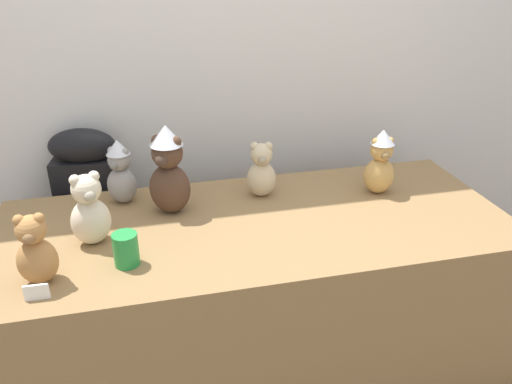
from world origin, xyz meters
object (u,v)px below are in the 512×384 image
at_px(teddy_bear_cream, 90,211).
at_px(teddy_bear_ash, 120,172).
at_px(display_table, 256,302).
at_px(instrument_case, 95,230).
at_px(teddy_bear_caramel, 36,251).
at_px(teddy_bear_honey, 380,163).
at_px(party_cup_green, 126,249).
at_px(teddy_bear_sand, 261,171).
at_px(teddy_bear_cocoa, 169,171).

xyz_separation_m(teddy_bear_cream, teddy_bear_ash, (0.10, 0.29, 0.01)).
distance_m(display_table, instrument_case, 0.83).
bearing_deg(teddy_bear_caramel, teddy_bear_ash, 64.24).
distance_m(display_table, teddy_bear_ash, 0.74).
height_order(teddy_bear_honey, teddy_bear_cream, teddy_bear_honey).
height_order(teddy_bear_caramel, party_cup_green, teddy_bear_caramel).
bearing_deg(teddy_bear_honey, party_cup_green, -158.74).
xyz_separation_m(display_table, party_cup_green, (-0.46, -0.18, 0.43)).
height_order(instrument_case, teddy_bear_cream, teddy_bear_cream).
xyz_separation_m(display_table, instrument_case, (-0.63, 0.52, 0.12)).
relative_size(instrument_case, party_cup_green, 8.90).
relative_size(display_table, teddy_bear_sand, 8.24).
distance_m(display_table, party_cup_green, 0.66).
bearing_deg(instrument_case, teddy_bear_sand, -16.13).
relative_size(instrument_case, teddy_bear_cocoa, 2.84).
bearing_deg(teddy_bear_cream, teddy_bear_sand, 1.99).
relative_size(display_table, instrument_case, 1.93).
bearing_deg(teddy_bear_cocoa, instrument_case, 160.30).
height_order(teddy_bear_honey, teddy_bear_sand, teddy_bear_honey).
height_order(teddy_bear_sand, party_cup_green, teddy_bear_sand).
bearing_deg(teddy_bear_caramel, teddy_bear_cream, 54.85).
xyz_separation_m(teddy_bear_caramel, teddy_bear_cocoa, (0.42, 0.37, 0.06)).
bearing_deg(instrument_case, teddy_bear_honey, -10.68).
bearing_deg(teddy_bear_cream, teddy_bear_caramel, -143.01).
relative_size(teddy_bear_caramel, party_cup_green, 2.11).
bearing_deg(teddy_bear_cream, teddy_bear_honey, -9.94).
bearing_deg(teddy_bear_honey, teddy_bear_cocoa, -177.37).
distance_m(teddy_bear_ash, party_cup_green, 0.46).
bearing_deg(display_table, teddy_bear_honey, 12.81).
height_order(teddy_bear_caramel, teddy_bear_ash, teddy_bear_ash).
height_order(instrument_case, teddy_bear_sand, instrument_case).
bearing_deg(teddy_bear_ash, teddy_bear_honey, 21.34).
relative_size(teddy_bear_sand, teddy_bear_cream, 0.88).
xyz_separation_m(display_table, teddy_bear_cream, (-0.57, -0.01, 0.49)).
height_order(teddy_bear_sand, teddy_bear_cocoa, teddy_bear_cocoa).
distance_m(teddy_bear_cocoa, teddy_bear_ash, 0.22).
height_order(instrument_case, teddy_bear_honey, teddy_bear_honey).
bearing_deg(instrument_case, teddy_bear_ash, -49.85).
bearing_deg(instrument_case, teddy_bear_cocoa, -40.06).
distance_m(teddy_bear_caramel, teddy_bear_honey, 1.31).
distance_m(instrument_case, teddy_bear_ash, 0.47).
xyz_separation_m(display_table, teddy_bear_cocoa, (-0.30, 0.15, 0.54)).
bearing_deg(teddy_bear_honey, teddy_bear_ash, 176.04).
relative_size(teddy_bear_honey, teddy_bear_cocoa, 0.78).
xyz_separation_m(teddy_bear_caramel, teddy_bear_ash, (0.25, 0.49, 0.02)).
height_order(teddy_bear_honey, party_cup_green, teddy_bear_honey).
bearing_deg(instrument_case, party_cup_green, -68.81).
height_order(display_table, party_cup_green, party_cup_green).
relative_size(display_table, teddy_bear_caramel, 8.15).
xyz_separation_m(teddy_bear_cocoa, party_cup_green, (-0.17, -0.33, -0.11)).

